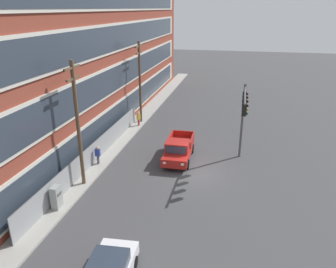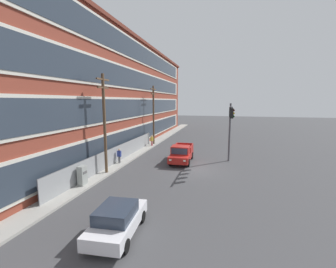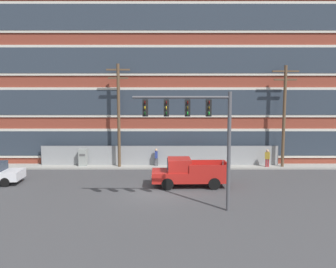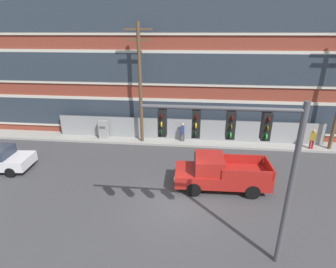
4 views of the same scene
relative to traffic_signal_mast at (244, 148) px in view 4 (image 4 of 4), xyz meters
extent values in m
plane|color=#424244|center=(-2.49, 3.10, -4.77)|extent=(160.00, 160.00, 0.00)
cube|color=#9E9B93|center=(-2.49, 11.36, -4.69)|extent=(80.00, 1.82, 0.16)
cube|color=brown|center=(5.16, 17.96, 2.63)|extent=(55.17, 11.39, 14.80)
cube|color=beige|center=(5.16, 12.21, -2.73)|extent=(50.76, 0.10, 2.66)
cube|color=#2D3844|center=(5.16, 12.15, -2.73)|extent=(48.55, 0.06, 2.22)
cube|color=beige|center=(5.16, 12.21, 0.97)|extent=(50.76, 0.10, 2.66)
cube|color=#2D3844|center=(5.16, 12.15, 0.97)|extent=(48.55, 0.06, 2.22)
cube|color=beige|center=(5.16, 12.21, 4.67)|extent=(50.76, 0.10, 2.66)
cube|color=#2D3844|center=(5.16, 12.15, 4.67)|extent=(48.55, 0.06, 2.22)
cube|color=gray|center=(-2.28, 11.64, -3.83)|extent=(21.14, 0.04, 1.88)
cylinder|color=#4C4C51|center=(-12.85, 11.64, -3.83)|extent=(0.06, 0.06, 1.88)
cylinder|color=#4C4C51|center=(8.29, 11.64, -3.83)|extent=(0.06, 0.06, 1.88)
cylinder|color=#4C4C51|center=(-2.28, 11.64, -2.89)|extent=(21.14, 0.05, 0.05)
cylinder|color=#4C4C51|center=(1.72, 0.00, -1.56)|extent=(0.20, 0.20, 6.40)
cylinder|color=#4C4C51|center=(-0.83, 0.00, 1.34)|extent=(5.10, 0.14, 0.14)
cube|color=black|center=(0.61, 0.00, 0.79)|extent=(0.28, 0.32, 0.90)
cylinder|color=#4B0807|center=(0.61, -0.18, 1.07)|extent=(0.04, 0.18, 0.18)
cylinder|color=#503E08|center=(0.61, -0.18, 0.79)|extent=(0.04, 0.18, 0.18)
cylinder|color=green|center=(0.61, -0.18, 0.51)|extent=(0.04, 0.18, 0.18)
cube|color=black|center=(-0.50, 0.00, 0.79)|extent=(0.28, 0.32, 0.90)
cylinder|color=#4B0807|center=(-0.50, -0.18, 1.07)|extent=(0.04, 0.18, 0.18)
cylinder|color=#503E08|center=(-0.50, -0.18, 0.79)|extent=(0.04, 0.18, 0.18)
cylinder|color=green|center=(-0.50, -0.18, 0.51)|extent=(0.04, 0.18, 0.18)
cube|color=black|center=(-1.61, 0.00, 0.79)|extent=(0.28, 0.32, 0.90)
cylinder|color=#4B0807|center=(-1.61, -0.18, 1.07)|extent=(0.04, 0.18, 0.18)
cylinder|color=gold|center=(-1.61, -0.18, 0.79)|extent=(0.04, 0.18, 0.18)
cylinder|color=#0A4011|center=(-1.61, -0.18, 0.51)|extent=(0.04, 0.18, 0.18)
cube|color=black|center=(-2.72, 0.00, 0.79)|extent=(0.28, 0.32, 0.90)
cylinder|color=#4B0807|center=(-2.72, -0.18, 1.07)|extent=(0.04, 0.18, 0.18)
cylinder|color=gold|center=(-2.72, -0.18, 0.79)|extent=(0.04, 0.18, 0.18)
cylinder|color=#0A4011|center=(-2.72, -0.18, 0.51)|extent=(0.04, 0.18, 0.18)
cube|color=#AD1E19|center=(-0.02, 5.03, -4.02)|extent=(5.26, 2.19, 0.70)
cube|color=#AD1E19|center=(-0.75, 5.01, -3.24)|extent=(1.61, 1.92, 0.84)
cube|color=#283342|center=(-1.55, 4.99, -3.24)|extent=(0.11, 1.67, 0.63)
cube|color=#AD1E19|center=(1.17, 4.11, -3.39)|extent=(2.60, 0.19, 0.56)
cube|color=#AD1E19|center=(1.12, 6.03, -3.39)|extent=(2.60, 0.19, 0.56)
cube|color=#AD1E19|center=(2.54, 5.10, -3.39)|extent=(0.15, 1.96, 0.56)
cylinder|color=black|center=(-1.56, 4.05, -4.37)|extent=(0.81, 0.28, 0.80)
cylinder|color=black|center=(-1.61, 5.93, -4.37)|extent=(0.81, 0.28, 0.80)
cylinder|color=black|center=(1.56, 4.14, -4.37)|extent=(0.81, 0.28, 0.80)
cylinder|color=black|center=(1.51, 6.02, -4.37)|extent=(0.81, 0.28, 0.80)
cube|color=white|center=(-2.62, 4.25, -3.91)|extent=(0.07, 0.24, 0.16)
cube|color=white|center=(-2.66, 5.67, -3.91)|extent=(0.07, 0.24, 0.16)
cylinder|color=black|center=(-12.88, 6.59, -4.45)|extent=(0.65, 0.25, 0.64)
cylinder|color=black|center=(-12.75, 4.83, -4.45)|extent=(0.65, 0.25, 0.64)
cylinder|color=brown|center=(-5.77, 10.96, -0.26)|extent=(0.26, 0.26, 9.01)
cube|color=brown|center=(-5.77, 10.96, 3.74)|extent=(2.01, 0.14, 0.14)
cube|color=brown|center=(-5.77, 10.96, 3.04)|extent=(1.71, 0.14, 0.14)
cube|color=#939993|center=(-9.01, 11.20, -3.93)|extent=(0.71, 0.48, 1.67)
cube|color=#515151|center=(-9.01, 10.95, -3.59)|extent=(0.49, 0.02, 0.20)
cylinder|color=maroon|center=(7.01, 10.81, -4.34)|extent=(0.14, 0.14, 0.85)
cylinder|color=maroon|center=(7.19, 10.81, -4.34)|extent=(0.14, 0.14, 0.85)
cube|color=#B7932D|center=(7.10, 10.81, -3.62)|extent=(0.46, 0.37, 0.60)
sphere|color=tan|center=(7.10, 10.81, -3.20)|extent=(0.24, 0.24, 0.24)
cylinder|color=#4C4C51|center=(-2.65, 11.25, -4.34)|extent=(0.14, 0.14, 0.85)
cylinder|color=#4C4C51|center=(-2.47, 11.25, -4.34)|extent=(0.14, 0.14, 0.85)
cube|color=navy|center=(-2.56, 11.25, -3.62)|extent=(0.26, 0.41, 0.60)
sphere|color=tan|center=(-2.56, 11.25, -3.20)|extent=(0.24, 0.24, 0.24)
camera|label=1|loc=(-24.87, 0.43, 7.31)|focal=35.00mm
camera|label=2|loc=(-23.68, 0.60, 1.92)|focal=24.00mm
camera|label=3|loc=(-1.52, -17.20, 1.22)|focal=35.00mm
camera|label=4|loc=(-1.67, -8.12, 3.61)|focal=28.00mm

